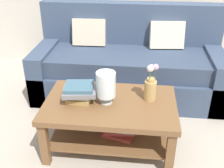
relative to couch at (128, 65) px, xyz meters
name	(u,v)px	position (x,y,z in m)	size (l,w,h in m)	color
ground_plane	(119,127)	(-0.04, -0.77, -0.36)	(10.00, 10.00, 0.00)	#ADA393
couch	(128,65)	(0.00, 0.00, 0.00)	(2.21, 0.90, 1.06)	#384760
coffee_table	(111,115)	(-0.10, -1.04, -0.03)	(1.16, 0.72, 0.47)	brown
book_stack_main	(80,92)	(-0.37, -1.03, 0.19)	(0.32, 0.27, 0.15)	tan
glass_hurricane_vase	(106,85)	(-0.14, -1.04, 0.28)	(0.17, 0.17, 0.29)	silver
flower_pitcher	(151,86)	(0.24, -0.96, 0.25)	(0.11, 0.11, 0.35)	tan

